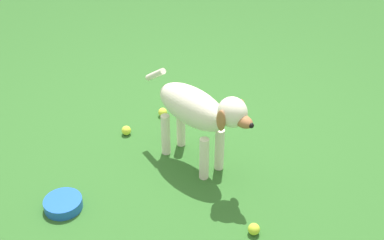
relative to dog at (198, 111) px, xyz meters
name	(u,v)px	position (x,y,z in m)	size (l,w,h in m)	color
ground	(186,138)	(0.16, -0.25, -0.40)	(14.00, 14.00, 0.00)	#2D6026
dog	(198,111)	(0.00, 0.00, 0.00)	(0.81, 0.50, 0.61)	silver
tennis_ball_0	(254,229)	(-0.46, 0.50, -0.37)	(0.07, 0.07, 0.07)	#C0D834
tennis_ball_1	(126,130)	(0.57, -0.17, -0.37)	(0.07, 0.07, 0.07)	#CFDB3A
tennis_ball_2	(163,112)	(0.40, -0.47, -0.37)	(0.07, 0.07, 0.07)	#D2D93D
water_bowl	(63,204)	(0.63, 0.61, -0.37)	(0.22, 0.22, 0.06)	blue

